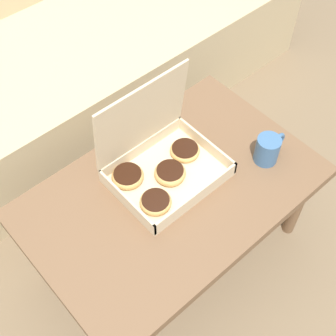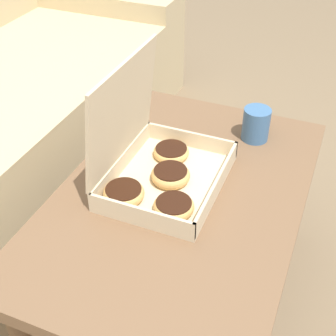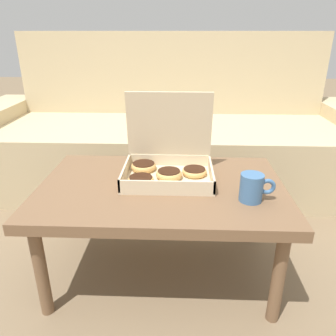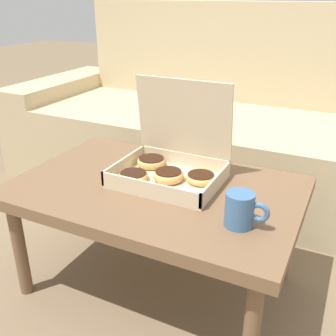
% 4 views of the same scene
% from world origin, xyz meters
% --- Properties ---
extents(ground_plane, '(12.00, 12.00, 0.00)m').
position_xyz_m(ground_plane, '(0.00, 0.00, 0.00)').
color(ground_plane, '#756047').
extents(coffee_table, '(0.93, 0.60, 0.40)m').
position_xyz_m(coffee_table, '(0.00, -0.11, 0.36)').
color(coffee_table, brown).
rests_on(coffee_table, ground_plane).
extents(pastry_box, '(0.34, 0.27, 0.32)m').
position_xyz_m(pastry_box, '(0.01, -0.04, 0.46)').
color(pastry_box, beige).
rests_on(pastry_box, coffee_table).
extents(coffee_mug, '(0.12, 0.08, 0.10)m').
position_xyz_m(coffee_mug, '(0.32, -0.23, 0.45)').
color(coffee_mug, '#3D6693').
rests_on(coffee_mug, coffee_table).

